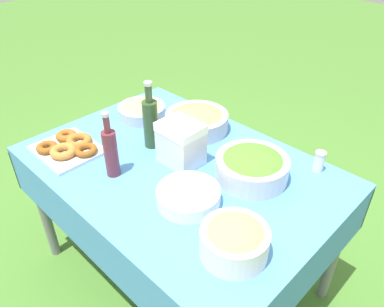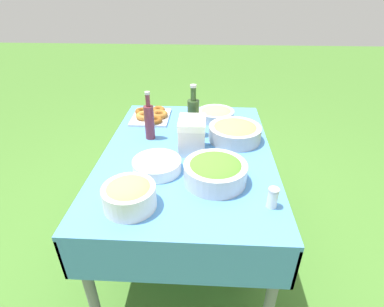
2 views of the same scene
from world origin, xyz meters
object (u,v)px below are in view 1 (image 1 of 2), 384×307
Objects in this scene: wine_bottle at (111,151)px; pasta_bowl at (142,110)px; fruit_bowl at (197,120)px; olive_oil_bottle at (151,122)px; cooler_box at (181,143)px; plate_stack at (188,196)px; bread_bowl at (234,240)px; donut_platter at (68,147)px; salad_bowl at (252,166)px.

pasta_bowl is at bearing -52.97° from wine_bottle.
fruit_bowl is (0.00, -0.51, -0.06)m from wine_bottle.
fruit_bowl is at bearing -101.32° from olive_oil_bottle.
cooler_box is at bearing 162.38° from pasta_bowl.
bread_bowl is (-0.28, 0.07, 0.03)m from plate_stack.
cooler_box is (-0.43, -0.31, 0.07)m from donut_platter.
bread_bowl is (-0.69, 0.24, -0.06)m from olive_oil_bottle.
wine_bottle reaches higher than salad_bowl.
plate_stack is 0.38m from wine_bottle.
donut_platter is at bearing 35.33° from cooler_box.
fruit_bowl is at bearing -49.41° from plate_stack.
plate_stack is at bearing 158.07° from olive_oil_bottle.
donut_platter is at bearing 30.88° from salad_bowl.
olive_oil_bottle is at bearing 78.68° from fruit_bowl.
olive_oil_bottle is 0.20m from cooler_box.
pasta_bowl is 0.73m from plate_stack.
pasta_bowl is 0.51m from wine_bottle.
olive_oil_bottle is 1.67× the size of cooler_box.
pasta_bowl is 0.81× the size of donut_platter.
olive_oil_bottle is at bearing -78.29° from wine_bottle.
wine_bottle reaches higher than plate_stack.
salad_bowl reaches higher than fruit_bowl.
salad_bowl is 1.21× the size of pasta_bowl.
bread_bowl is at bearing 161.07° from olive_oil_bottle.
fruit_bowl is at bearing -89.62° from wine_bottle.
wine_bottle is at bearing 127.03° from pasta_bowl.
cooler_box is at bearing -179.06° from olive_oil_bottle.
plate_stack is (-0.64, -0.14, 0.01)m from donut_platter.
bread_bowl is (-0.63, -0.02, -0.05)m from wine_bottle.
plate_stack is 0.28m from cooler_box.
salad_bowl is 0.51m from olive_oil_bottle.
fruit_bowl is (-0.29, -0.55, 0.03)m from donut_platter.
salad_bowl is 0.94× the size of olive_oil_bottle.
plate_stack is (0.08, 0.29, -0.03)m from salad_bowl.
salad_bowl reaches higher than plate_stack.
pasta_bowl is at bearing -25.13° from plate_stack.
pasta_bowl is 1.30× the size of cooler_box.
salad_bowl is 1.34× the size of bread_bowl.
fruit_bowl is (-0.30, -0.11, 0.02)m from pasta_bowl.
fruit_bowl reaches higher than pasta_bowl.
bread_bowl is at bearing -177.92° from wine_bottle.
cooler_box is at bearing 23.41° from salad_bowl.
wine_bottle is (0.43, 0.39, 0.06)m from salad_bowl.
pasta_bowl is 0.45m from donut_platter.
donut_platter is 1.37× the size of bread_bowl.
cooler_box is at bearing 120.12° from fruit_bowl.
salad_bowl reaches higher than pasta_bowl.
bread_bowl is 1.17× the size of cooler_box.
wine_bottle is 0.64m from bread_bowl.
wine_bottle is 1.30× the size of bread_bowl.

